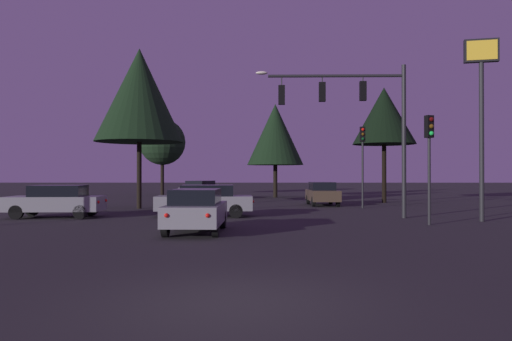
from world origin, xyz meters
The scene contains 14 objects.
ground_plane centered at (0.00, 24.50, 0.00)m, with size 168.00×168.00×0.00m, color #262326.
traffic_signal_mast_arm centered at (4.95, 14.72, 5.07)m, with size 7.00×0.39×7.13m.
traffic_light_corner_left centered at (6.60, 21.07, 3.43)m, with size 0.31×0.35×4.88m.
traffic_light_corner_right centered at (7.24, 11.63, 3.11)m, with size 0.36×0.39×4.40m.
car_nearside_lane centered at (-1.79, 9.12, 0.79)m, with size 1.89×4.00×1.52m.
car_crossing_left centered at (-9.13, 14.81, 0.80)m, with size 4.48×2.15×1.52m.
car_crossing_right centered at (-2.18, 15.35, 0.80)m, with size 4.73×2.07×1.52m.
car_far_lane centered at (-4.25, 30.59, 0.79)m, with size 3.14×4.61×1.52m.
car_parked_lot centered at (4.55, 23.81, 0.79)m, with size 1.85×4.12×1.52m.
store_sign_illuminated centered at (10.02, 13.11, 5.70)m, with size 1.42×0.54×7.88m.
tree_behind_sign centered at (1.81, 34.41, 5.53)m, with size 4.96×4.96×8.23m.
tree_left_far centered at (-6.71, 20.69, 6.73)m, with size 5.20×5.20×9.52m.
tree_center_horizon centered at (-9.02, 38.70, 5.15)m, with size 4.47×4.47×7.40m.
tree_right_cluster centered at (9.34, 26.66, 6.20)m, with size 4.47×4.47×8.26m.
Camera 1 is at (0.43, -7.54, 2.03)m, focal length 33.52 mm.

